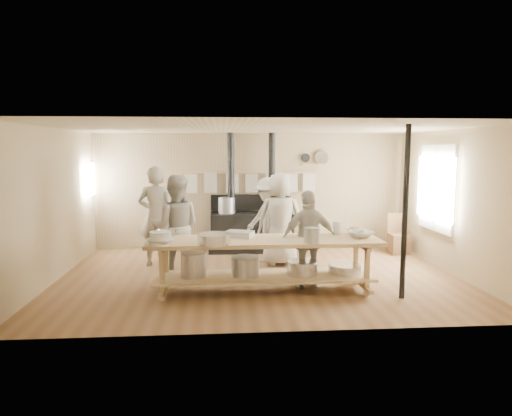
# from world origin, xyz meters

# --- Properties ---
(ground) EXTENTS (7.00, 7.00, 0.00)m
(ground) POSITION_xyz_m (0.00, 0.00, 0.00)
(ground) COLOR brown
(ground) RESTS_ON ground
(room_shell) EXTENTS (7.00, 7.00, 7.00)m
(room_shell) POSITION_xyz_m (0.00, 0.00, 1.62)
(room_shell) COLOR tan
(room_shell) RESTS_ON ground
(window_right) EXTENTS (0.09, 1.50, 1.65)m
(window_right) POSITION_xyz_m (3.47, 0.60, 1.50)
(window_right) COLOR beige
(window_right) RESTS_ON ground
(left_opening) EXTENTS (0.00, 0.90, 0.90)m
(left_opening) POSITION_xyz_m (-3.45, 2.00, 1.60)
(left_opening) COLOR white
(left_opening) RESTS_ON ground
(stove) EXTENTS (1.90, 0.75, 2.60)m
(stove) POSITION_xyz_m (-0.01, 2.12, 0.52)
(stove) COLOR black
(stove) RESTS_ON ground
(towel_rail) EXTENTS (3.00, 0.04, 0.47)m
(towel_rail) POSITION_xyz_m (0.00, 2.40, 1.56)
(towel_rail) COLOR tan
(towel_rail) RESTS_ON ground
(back_wall_shelf) EXTENTS (0.63, 0.14, 0.32)m
(back_wall_shelf) POSITION_xyz_m (1.46, 2.43, 2.00)
(back_wall_shelf) COLOR tan
(back_wall_shelf) RESTS_ON ground
(prep_table) EXTENTS (3.60, 0.90, 0.85)m
(prep_table) POSITION_xyz_m (-0.01, -0.90, 0.52)
(prep_table) COLOR tan
(prep_table) RESTS_ON ground
(support_post) EXTENTS (0.08, 0.08, 2.60)m
(support_post) POSITION_xyz_m (2.05, -1.35, 1.30)
(support_post) COLOR black
(support_post) RESTS_ON ground
(cook_far_left) EXTENTS (0.72, 0.49, 1.93)m
(cook_far_left) POSITION_xyz_m (-1.91, 0.91, 0.96)
(cook_far_left) COLOR #A7A294
(cook_far_left) RESTS_ON ground
(cook_left) EXTENTS (0.89, 0.70, 1.81)m
(cook_left) POSITION_xyz_m (-1.45, -0.01, 0.90)
(cook_left) COLOR #A7A294
(cook_left) RESTS_ON ground
(cook_center) EXTENTS (0.93, 0.65, 1.81)m
(cook_center) POSITION_xyz_m (0.46, 0.78, 0.90)
(cook_center) COLOR #A7A294
(cook_center) RESTS_ON ground
(cook_right) EXTENTS (0.98, 0.53, 1.59)m
(cook_right) POSITION_xyz_m (0.74, -0.69, 0.79)
(cook_right) COLOR #A7A294
(cook_right) RESTS_ON ground
(cook_by_window) EXTENTS (1.22, 1.21, 1.69)m
(cook_by_window) POSITION_xyz_m (0.28, 1.02, 0.85)
(cook_by_window) COLOR #A7A294
(cook_by_window) RESTS_ON ground
(chair) EXTENTS (0.41, 0.41, 0.86)m
(chair) POSITION_xyz_m (3.15, 1.58, 0.25)
(chair) COLOR #503620
(chair) RESTS_ON ground
(bowl_white_a) EXTENTS (0.47, 0.47, 0.10)m
(bowl_white_a) POSITION_xyz_m (-1.55, -1.23, 0.90)
(bowl_white_a) COLOR white
(bowl_white_a) RESTS_ON prep_table
(bowl_steel_a) EXTENTS (0.46, 0.46, 0.10)m
(bowl_steel_a) POSITION_xyz_m (-1.55, -0.57, 0.90)
(bowl_steel_a) COLOR silver
(bowl_steel_a) RESTS_ON prep_table
(bowl_white_b) EXTENTS (0.44, 0.44, 0.09)m
(bowl_white_b) POSITION_xyz_m (1.55, -0.84, 0.90)
(bowl_white_b) COLOR white
(bowl_white_b) RESTS_ON prep_table
(bowl_steel_b) EXTENTS (0.42, 0.42, 0.09)m
(bowl_steel_b) POSITION_xyz_m (1.55, -0.57, 0.90)
(bowl_steel_b) COLOR silver
(bowl_steel_b) RESTS_ON prep_table
(roasting_pan) EXTENTS (0.50, 0.42, 0.09)m
(roasting_pan) POSITION_xyz_m (-0.38, -0.71, 0.90)
(roasting_pan) COLOR #B2B2B7
(roasting_pan) RESTS_ON prep_table
(mixing_bowl_large) EXTENTS (0.60, 0.60, 0.15)m
(mixing_bowl_large) POSITION_xyz_m (-0.77, -1.23, 0.93)
(mixing_bowl_large) COLOR silver
(mixing_bowl_large) RESTS_ON prep_table
(bucket_galv) EXTENTS (0.30, 0.30, 0.22)m
(bucket_galv) POSITION_xyz_m (0.69, -1.23, 0.96)
(bucket_galv) COLOR gray
(bucket_galv) RESTS_ON prep_table
(deep_bowl_enamel) EXTENTS (0.38, 0.38, 0.20)m
(deep_bowl_enamel) POSITION_xyz_m (-1.55, -1.23, 0.95)
(deep_bowl_enamel) COLOR white
(deep_bowl_enamel) RESTS_ON prep_table
(pitcher) EXTENTS (0.15, 0.15, 0.21)m
(pitcher) POSITION_xyz_m (1.23, -0.57, 0.96)
(pitcher) COLOR white
(pitcher) RESTS_ON prep_table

